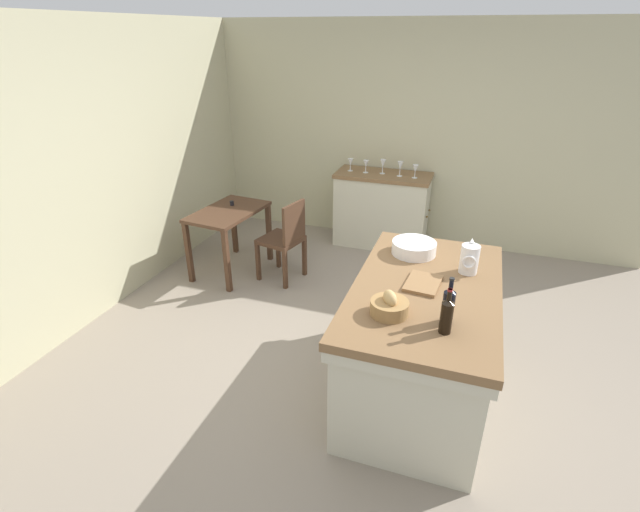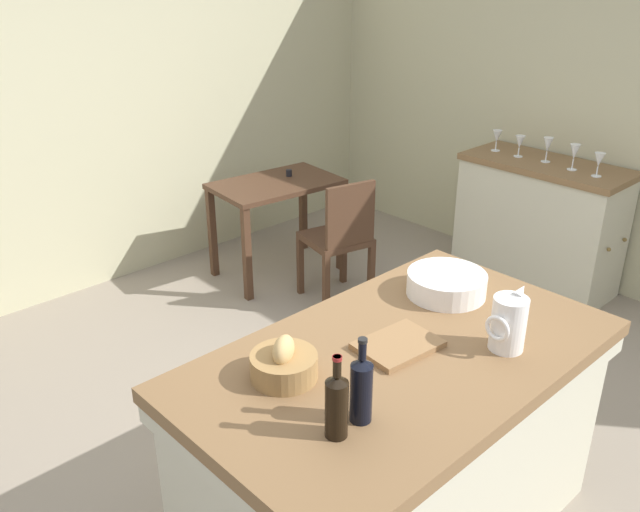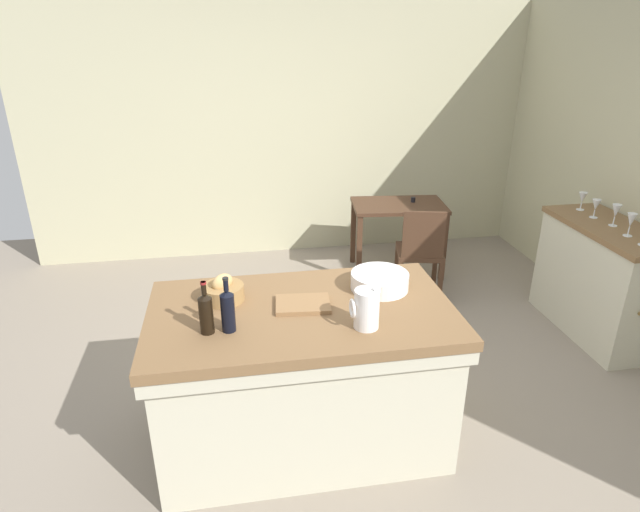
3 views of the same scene
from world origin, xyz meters
TOP-DOWN VIEW (x-y plane):
  - ground_plane at (0.00, 0.00)m, footprint 6.76×6.76m
  - wall_back at (0.00, 2.60)m, footprint 5.32×0.12m
  - wall_right at (2.60, 0.00)m, footprint 0.12×5.20m
  - island_table at (-0.27, -0.47)m, footprint 1.68×0.97m
  - side_cabinet at (2.26, 0.37)m, footprint 0.52×1.15m
  - writing_desk at (1.01, 1.79)m, footprint 0.96×0.65m
  - wooden_chair at (1.01, 1.14)m, footprint 0.48×0.48m
  - pitcher at (0.03, -0.72)m, footprint 0.17×0.13m
  - wash_bowl at (0.21, -0.30)m, footprint 0.34×0.34m
  - bread_basket at (-0.70, -0.29)m, footprint 0.24×0.24m
  - cutting_board at (-0.26, -0.44)m, footprint 0.32×0.25m
  - wine_bottle_dark at (-0.67, -0.63)m, footprint 0.07×0.07m
  - wine_bottle_amber at (-0.78, -0.63)m, footprint 0.07×0.07m
  - wine_glass_far_left at (2.20, -0.01)m, footprint 0.07×0.07m
  - wine_glass_left at (2.22, 0.17)m, footprint 0.07×0.07m
  - wine_glass_middle at (2.26, 0.39)m, footprint 0.07×0.07m
  - wine_glass_right at (2.23, 0.59)m, footprint 0.07×0.07m
  - wine_glass_far_right at (2.25, 0.78)m, footprint 0.07×0.07m

SIDE VIEW (x-z plane):
  - ground_plane at x=0.00m, z-range 0.00..0.00m
  - side_cabinet at x=2.26m, z-range 0.00..0.92m
  - island_table at x=-0.27m, z-range 0.03..0.93m
  - wooden_chair at x=1.01m, z-range 0.04..0.93m
  - writing_desk at x=1.01m, z-range 0.22..0.99m
  - cutting_board at x=-0.26m, z-range 0.89..0.92m
  - wash_bowl at x=0.21m, z-range 0.89..0.99m
  - bread_basket at x=-0.70m, z-range 0.87..1.03m
  - pitcher at x=0.03m, z-range 0.88..1.13m
  - wine_bottle_amber at x=-0.78m, z-range 0.87..1.15m
  - wine_bottle_dark at x=-0.67m, z-range 0.87..1.16m
  - wine_glass_right at x=2.23m, z-range 0.94..1.09m
  - wine_glass_far_right at x=2.25m, z-range 0.94..1.10m
  - wine_glass_far_left at x=2.20m, z-range 0.95..1.10m
  - wine_glass_middle at x=2.26m, z-range 0.95..1.12m
  - wine_glass_left at x=2.22m, z-range 0.95..1.12m
  - wall_back at x=0.00m, z-range 0.00..2.60m
  - wall_right at x=2.60m, z-range 0.00..2.60m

